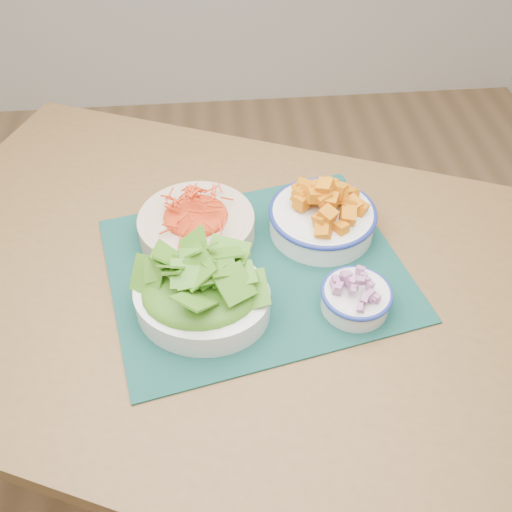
% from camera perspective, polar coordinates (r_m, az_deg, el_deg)
% --- Properties ---
extents(ground, '(4.00, 4.00, 0.00)m').
position_cam_1_polar(ground, '(1.66, -8.19, -22.35)').
color(ground, '#A1784E').
rests_on(ground, ground).
extents(table, '(1.57, 1.33, 0.75)m').
position_cam_1_polar(table, '(1.12, -2.67, -5.17)').
color(table, brown).
rests_on(table, ground).
extents(placemat, '(0.61, 0.54, 0.00)m').
position_cam_1_polar(placemat, '(1.07, 0.00, -1.21)').
color(placemat, '#0A2D29').
rests_on(placemat, table).
extents(carrot_bowl, '(0.25, 0.25, 0.08)m').
position_cam_1_polar(carrot_bowl, '(1.11, -5.99, 3.42)').
color(carrot_bowl, beige).
rests_on(carrot_bowl, placemat).
extents(squash_bowl, '(0.22, 0.22, 0.11)m').
position_cam_1_polar(squash_bowl, '(1.11, 6.71, 4.51)').
color(squash_bowl, white).
rests_on(squash_bowl, placemat).
extents(lettuce_bowl, '(0.28, 0.26, 0.11)m').
position_cam_1_polar(lettuce_bowl, '(0.96, -5.49, -3.51)').
color(lettuce_bowl, white).
rests_on(lettuce_bowl, placemat).
extents(onion_bowl, '(0.13, 0.13, 0.06)m').
position_cam_1_polar(onion_bowl, '(1.00, 10.00, -3.90)').
color(onion_bowl, silver).
rests_on(onion_bowl, placemat).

